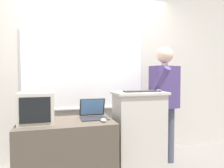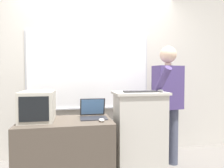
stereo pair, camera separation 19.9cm
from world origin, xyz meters
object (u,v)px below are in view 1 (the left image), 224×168
object	(u,v)px
lectern_podium	(139,133)
wireless_keyboard	(139,91)
laptop	(93,112)
computer_mouse_by_keyboard	(159,90)
side_desk	(67,154)
person_presenter	(165,97)
computer_mouse_by_laptop	(103,120)
crt_monitor	(37,107)

from	to	relation	value
lectern_podium	wireless_keyboard	size ratio (longest dim) A/B	2.64
laptop	computer_mouse_by_keyboard	size ratio (longest dim) A/B	3.10
side_desk	person_presenter	size ratio (longest dim) A/B	0.62
laptop	computer_mouse_by_keyboard	distance (m)	0.87
wireless_keyboard	computer_mouse_by_laptop	world-z (taller)	wireless_keyboard
wireless_keyboard	computer_mouse_by_keyboard	xyz separation A→B (m)	(0.27, 0.00, 0.01)
lectern_podium	computer_mouse_by_laptop	size ratio (longest dim) A/B	10.48
person_presenter	laptop	size ratio (longest dim) A/B	5.33
laptop	wireless_keyboard	world-z (taller)	wireless_keyboard
computer_mouse_by_laptop	computer_mouse_by_keyboard	distance (m)	0.83
computer_mouse_by_keyboard	wireless_keyboard	bearing A→B (deg)	-179.96
lectern_podium	computer_mouse_by_laptop	xyz separation A→B (m)	(-0.51, -0.20, 0.24)
person_presenter	computer_mouse_by_keyboard	xyz separation A→B (m)	(-0.22, -0.24, 0.11)
side_desk	laptop	xyz separation A→B (m)	(0.31, 0.10, 0.45)
computer_mouse_by_laptop	lectern_podium	bearing A→B (deg)	21.82
crt_monitor	lectern_podium	bearing A→B (deg)	0.49
wireless_keyboard	computer_mouse_by_laptop	xyz separation A→B (m)	(-0.49, -0.15, -0.29)
side_desk	computer_mouse_by_keyboard	xyz separation A→B (m)	(1.14, 0.01, 0.69)
computer_mouse_by_keyboard	crt_monitor	world-z (taller)	computer_mouse_by_keyboard
wireless_keyboard	crt_monitor	size ratio (longest dim) A/B	0.89
computer_mouse_by_keyboard	crt_monitor	distance (m)	1.46
person_presenter	wireless_keyboard	xyz separation A→B (m)	(-0.49, -0.24, 0.10)
laptop	wireless_keyboard	distance (m)	0.61
wireless_keyboard	computer_mouse_by_laptop	distance (m)	0.59
crt_monitor	wireless_keyboard	bearing A→B (deg)	-1.99
lectern_podium	wireless_keyboard	world-z (taller)	wireless_keyboard
lectern_podium	laptop	distance (m)	0.65
person_presenter	crt_monitor	size ratio (longest dim) A/B	3.72
computer_mouse_by_laptop	computer_mouse_by_keyboard	world-z (taller)	computer_mouse_by_keyboard
person_presenter	wireless_keyboard	world-z (taller)	person_presenter
side_desk	computer_mouse_by_laptop	size ratio (longest dim) A/B	10.32
person_presenter	computer_mouse_by_laptop	bearing A→B (deg)	-168.36
side_desk	laptop	bearing A→B (deg)	17.29
lectern_podium	side_desk	bearing A→B (deg)	-175.80
person_presenter	computer_mouse_by_keyboard	size ratio (longest dim) A/B	16.54
lectern_podium	computer_mouse_by_keyboard	size ratio (longest dim) A/B	10.48
lectern_podium	computer_mouse_by_keyboard	xyz separation A→B (m)	(0.25, -0.05, 0.54)
laptop	person_presenter	bearing A→B (deg)	8.30
wireless_keyboard	person_presenter	bearing A→B (deg)	25.84
laptop	computer_mouse_by_laptop	bearing A→B (deg)	-73.33
side_desk	laptop	distance (m)	0.55
wireless_keyboard	computer_mouse_by_laptop	size ratio (longest dim) A/B	3.98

